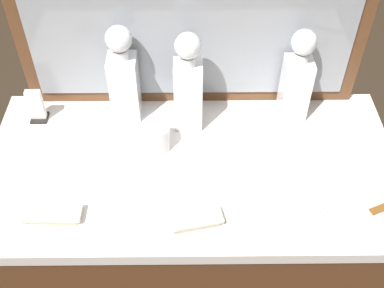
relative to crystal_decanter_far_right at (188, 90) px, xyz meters
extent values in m
cube|color=brown|center=(0.01, -0.17, -0.62)|extent=(1.14, 0.58, 0.91)
cube|color=white|center=(0.01, -0.17, -0.15)|extent=(1.17, 0.60, 0.04)
cube|color=white|center=(0.00, 0.00, -0.02)|extent=(0.08, 0.08, 0.22)
cube|color=#8C4C14|center=(0.00, 0.00, -0.06)|extent=(0.07, 0.07, 0.14)
cylinder|color=white|center=(0.00, 0.00, 0.10)|extent=(0.04, 0.04, 0.03)
sphere|color=white|center=(0.00, 0.00, 0.15)|extent=(0.07, 0.07, 0.07)
cube|color=white|center=(-0.19, 0.04, -0.02)|extent=(0.08, 0.08, 0.21)
cube|color=#8C4C14|center=(-0.19, 0.04, -0.05)|extent=(0.07, 0.07, 0.15)
cylinder|color=white|center=(-0.19, 0.04, 0.10)|extent=(0.05, 0.05, 0.03)
sphere|color=white|center=(-0.19, 0.04, 0.15)|extent=(0.08, 0.08, 0.08)
cube|color=white|center=(0.32, 0.04, -0.03)|extent=(0.08, 0.08, 0.20)
cube|color=#8C4C14|center=(0.32, 0.04, -0.06)|extent=(0.07, 0.07, 0.14)
cylinder|color=white|center=(0.32, 0.04, 0.09)|extent=(0.04, 0.04, 0.03)
sphere|color=white|center=(0.32, 0.04, 0.13)|extent=(0.07, 0.07, 0.07)
cylinder|color=white|center=(-0.09, -0.10, -0.09)|extent=(0.08, 0.08, 0.08)
cylinder|color=silver|center=(-0.09, -0.10, -0.12)|extent=(0.08, 0.08, 0.01)
cube|color=#B7A88C|center=(0.02, -0.37, -0.12)|extent=(0.13, 0.07, 0.01)
cube|color=beige|center=(0.02, -0.37, -0.11)|extent=(0.14, 0.08, 0.01)
cube|color=#B7A88C|center=(-0.35, -0.35, -0.12)|extent=(0.14, 0.05, 0.01)
cube|color=beige|center=(-0.35, -0.35, -0.11)|extent=(0.16, 0.06, 0.01)
cylinder|color=silver|center=(0.33, -0.33, -0.12)|extent=(0.08, 0.08, 0.01)
cube|color=black|center=(-0.46, 0.02, -0.12)|extent=(0.05, 0.05, 0.01)
cube|color=white|center=(-0.46, 0.02, -0.07)|extent=(0.05, 0.02, 0.11)
camera|label=1|loc=(0.00, -1.07, 0.89)|focal=44.86mm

